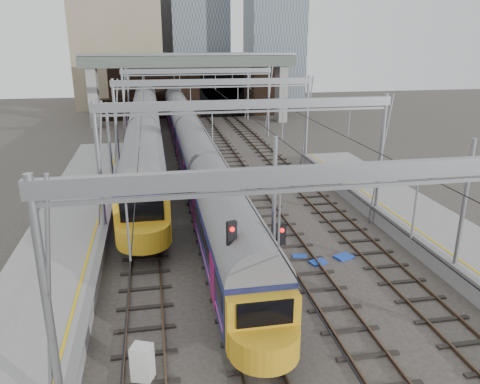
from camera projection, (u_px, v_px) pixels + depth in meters
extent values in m
plane|color=#38332D|center=(284.00, 302.00, 20.59)|extent=(160.00, 160.00, 0.00)
cube|color=gray|center=(49.00, 284.00, 20.96)|extent=(4.20, 55.00, 1.10)
cube|color=slate|center=(96.00, 270.00, 21.17)|extent=(0.35, 55.00, 0.12)
cube|color=gold|center=(84.00, 270.00, 21.06)|extent=(0.12, 55.00, 0.01)
cube|color=slate|center=(475.00, 280.00, 20.29)|extent=(0.35, 47.00, 0.12)
cube|color=#4C3828|center=(136.00, 200.00, 33.39)|extent=(0.08, 80.00, 0.16)
cube|color=#4C3828|center=(156.00, 198.00, 33.64)|extent=(0.08, 80.00, 0.16)
cube|color=black|center=(146.00, 200.00, 33.54)|extent=(2.40, 80.00, 0.14)
cube|color=#4C3828|center=(192.00, 196.00, 34.09)|extent=(0.08, 80.00, 0.16)
cube|color=#4C3828|center=(211.00, 195.00, 34.34)|extent=(0.08, 80.00, 0.16)
cube|color=black|center=(202.00, 197.00, 34.24)|extent=(2.40, 80.00, 0.14)
cube|color=#4C3828|center=(245.00, 193.00, 34.79)|extent=(0.08, 80.00, 0.16)
cube|color=#4C3828|center=(264.00, 192.00, 35.04)|extent=(0.08, 80.00, 0.16)
cube|color=black|center=(255.00, 193.00, 34.94)|extent=(2.40, 80.00, 0.14)
cube|color=#4C3828|center=(297.00, 190.00, 35.49)|extent=(0.08, 80.00, 0.16)
cube|color=#4C3828|center=(315.00, 189.00, 35.75)|extent=(0.08, 80.00, 0.16)
cube|color=black|center=(306.00, 190.00, 35.64)|extent=(2.40, 80.00, 0.14)
cylinder|color=gray|center=(49.00, 320.00, 12.30)|extent=(0.24, 0.24, 8.00)
cube|color=gray|center=(352.00, 172.00, 12.62)|extent=(16.80, 0.28, 0.50)
cylinder|color=gray|center=(100.00, 175.00, 25.37)|extent=(0.24, 0.24, 8.00)
cylinder|color=gray|center=(380.00, 161.00, 28.25)|extent=(0.24, 0.24, 8.00)
cube|color=gray|center=(248.00, 104.00, 25.68)|extent=(16.80, 0.28, 0.50)
cylinder|color=gray|center=(116.00, 128.00, 38.44)|extent=(0.24, 0.24, 8.00)
cylinder|color=gray|center=(307.00, 122.00, 41.32)|extent=(0.24, 0.24, 8.00)
cube|color=gray|center=(214.00, 82.00, 38.75)|extent=(16.80, 0.28, 0.50)
cylinder|color=gray|center=(124.00, 106.00, 51.51)|extent=(0.24, 0.24, 8.00)
cylinder|color=gray|center=(269.00, 102.00, 54.39)|extent=(0.24, 0.24, 8.00)
cube|color=gray|center=(197.00, 71.00, 51.82)|extent=(16.80, 0.28, 0.50)
cylinder|color=gray|center=(128.00, 94.00, 62.71)|extent=(0.24, 0.24, 8.00)
cylinder|color=gray|center=(248.00, 91.00, 65.59)|extent=(0.24, 0.24, 8.00)
cube|color=gray|center=(189.00, 65.00, 63.02)|extent=(16.80, 0.28, 0.50)
cube|color=black|center=(141.00, 124.00, 31.82)|extent=(0.03, 80.00, 0.03)
cube|color=black|center=(200.00, 122.00, 32.52)|extent=(0.03, 80.00, 0.03)
cube|color=black|center=(256.00, 120.00, 33.23)|extent=(0.03, 80.00, 0.03)
cube|color=black|center=(309.00, 119.00, 33.93)|extent=(0.03, 80.00, 0.03)
cube|color=black|center=(201.00, 86.00, 68.08)|extent=(26.00, 2.00, 9.00)
cube|color=black|center=(222.00, 99.00, 68.25)|extent=(6.50, 0.10, 5.20)
cylinder|color=black|center=(222.00, 81.00, 67.43)|extent=(6.50, 0.10, 6.50)
cube|color=black|center=(117.00, 109.00, 65.98)|extent=(6.00, 1.50, 3.00)
cube|color=gray|center=(93.00, 95.00, 60.06)|extent=(1.20, 2.50, 8.20)
cube|color=gray|center=(281.00, 91.00, 64.45)|extent=(1.20, 2.50, 8.20)
cube|color=#58635A|center=(190.00, 61.00, 60.97)|extent=(28.00, 3.00, 1.40)
cube|color=gray|center=(189.00, 54.00, 60.69)|extent=(28.00, 3.00, 0.30)
cube|color=tan|center=(118.00, 39.00, 77.01)|extent=(14.00, 12.00, 22.00)
cube|color=#4C5660|center=(198.00, 9.00, 83.50)|extent=(10.00, 10.00, 32.00)
cube|color=gray|center=(165.00, 49.00, 92.11)|extent=(18.00, 14.00, 18.00)
cube|color=black|center=(190.00, 159.00, 43.60)|extent=(1.98, 58.92, 0.70)
cube|color=#13123F|center=(189.00, 140.00, 43.04)|extent=(2.53, 58.92, 2.25)
cylinder|color=slate|center=(189.00, 128.00, 42.69)|extent=(2.47, 58.42, 2.47)
cube|color=black|center=(189.00, 136.00, 42.93)|extent=(2.55, 57.72, 0.68)
cube|color=#D24194|center=(189.00, 147.00, 43.24)|extent=(2.55, 57.92, 0.11)
cube|color=gold|center=(264.00, 325.00, 15.44)|extent=(2.47, 0.60, 2.05)
cube|color=black|center=(265.00, 314.00, 15.11)|extent=(1.89, 0.08, 0.90)
cube|color=black|center=(146.00, 148.00, 47.94)|extent=(2.27, 50.40, 0.70)
cube|color=#13123F|center=(145.00, 129.00, 47.33)|extent=(2.89, 50.40, 2.58)
cylinder|color=slate|center=(144.00, 116.00, 46.92)|extent=(2.84, 49.90, 2.84)
cube|color=black|center=(145.00, 125.00, 47.20)|extent=(2.91, 49.20, 0.78)
cube|color=#D24194|center=(146.00, 136.00, 47.56)|extent=(2.91, 49.40, 0.12)
cube|color=gold|center=(143.00, 222.00, 23.69)|extent=(2.84, 0.60, 2.38)
cube|color=black|center=(142.00, 212.00, 23.34)|extent=(2.17, 0.08, 1.03)
cylinder|color=black|center=(231.00, 285.00, 17.18)|extent=(0.16, 0.16, 4.85)
cube|color=black|center=(232.00, 233.00, 16.35)|extent=(0.39, 0.28, 0.91)
sphere|color=red|center=(232.00, 229.00, 16.18)|extent=(0.18, 0.18, 0.18)
cylinder|color=black|center=(278.00, 279.00, 17.99)|extent=(0.15, 0.15, 4.48)
cube|color=black|center=(281.00, 234.00, 17.21)|extent=(0.33, 0.19, 0.84)
sphere|color=red|center=(282.00, 230.00, 17.04)|extent=(0.17, 0.17, 0.17)
cube|color=silver|center=(142.00, 363.00, 15.68)|extent=(0.83, 0.77, 1.35)
cube|color=#183FB5|center=(300.00, 257.00, 24.76)|extent=(0.84, 0.68, 0.09)
cube|color=#183FB5|center=(318.00, 262.00, 24.14)|extent=(0.97, 0.79, 0.10)
cube|color=#183FB5|center=(344.00, 257.00, 24.71)|extent=(1.11, 0.96, 0.11)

